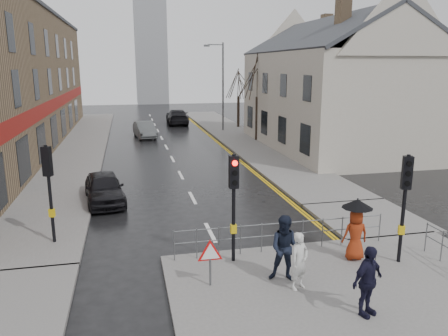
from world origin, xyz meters
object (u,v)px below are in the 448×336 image
pedestrian_a (299,261)px  pedestrian_with_umbrella (356,226)px  pedestrian_b (286,249)px  pedestrian_d (368,281)px  car_parked (104,188)px  car_mid (145,130)px

pedestrian_a → pedestrian_with_umbrella: (2.41, 1.37, 0.29)m
pedestrian_b → pedestrian_d: size_ratio=1.07×
pedestrian_with_umbrella → car_parked: pedestrian_with_umbrella is taller
pedestrian_b → car_mid: 27.43m
pedestrian_a → car_parked: size_ratio=0.40×
pedestrian_a → car_mid: size_ratio=0.38×
pedestrian_d → car_parked: 12.95m
pedestrian_b → pedestrian_with_umbrella: size_ratio=0.97×
pedestrian_b → car_parked: bearing=143.1°
pedestrian_a → car_parked: (-5.52, 9.55, -0.25)m
pedestrian_b → car_mid: bearing=118.2°
pedestrian_d → car_parked: bearing=97.2°
pedestrian_a → pedestrian_with_umbrella: bearing=3.9°
pedestrian_b → pedestrian_d: bearing=-35.8°
pedestrian_b → car_mid: size_ratio=0.45×
car_parked → pedestrian_a: bearing=-67.1°
pedestrian_with_umbrella → pedestrian_d: (-1.31, -2.95, -0.20)m
pedestrian_with_umbrella → pedestrian_d: pedestrian_with_umbrella is taller
pedestrian_a → pedestrian_d: 1.93m
pedestrian_a → car_mid: bearing=70.2°
pedestrian_a → car_mid: pedestrian_a is taller
pedestrian_d → car_mid: bearing=74.2°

